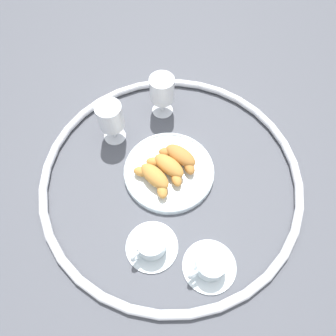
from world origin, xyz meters
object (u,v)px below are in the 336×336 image
juice_glass_left (110,117)px  juice_glass_right (162,91)px  coffee_cup_far (210,265)px  croissant_extra (154,178)px  croissant_large (180,157)px  coffee_cup_near (151,245)px  croissant_small (167,167)px  pastry_plate (168,171)px

juice_glass_left → juice_glass_right: same height
coffee_cup_far → juice_glass_right: size_ratio=0.97×
croissant_extra → juice_glass_left: 0.22m
croissant_large → coffee_cup_near: bearing=145.1°
croissant_large → juice_glass_right: juice_glass_right is taller
croissant_small → juice_glass_right: (0.23, -0.06, 0.05)m
coffee_cup_far → juice_glass_left: bearing=16.1°
croissant_small → juice_glass_left: bearing=33.1°
croissant_large → croissant_small: same height
pastry_plate → coffee_cup_far: size_ratio=1.93×
croissant_extra → croissant_large: bearing=-64.4°
croissant_large → croissant_small: size_ratio=0.99×
croissant_small → croissant_extra: size_ratio=0.98×
croissant_extra → juice_glass_right: size_ratio=0.88×
croissant_small → coffee_cup_far: 0.29m
croissant_large → juice_glass_left: size_ratio=0.86×
croissant_small → coffee_cup_near: croissant_small is taller
coffee_cup_near → juice_glass_right: (0.42, -0.16, 0.07)m
croissant_extra → coffee_cup_far: (-0.26, -0.06, -0.01)m
croissant_extra → coffee_cup_near: croissant_extra is taller
pastry_plate → croissant_large: bearing=-64.7°
coffee_cup_near → croissant_extra: bearing=-19.2°
coffee_cup_near → coffee_cup_far: size_ratio=1.00×
coffee_cup_near → juice_glass_right: bearing=-21.0°
croissant_large → coffee_cup_near: size_ratio=0.88×
croissant_large → juice_glass_left: juice_glass_left is taller
coffee_cup_near → juice_glass_left: 0.38m
juice_glass_right → croissant_small: bearing=166.0°
juice_glass_left → juice_glass_right: 0.18m
coffee_cup_near → juice_glass_left: size_ratio=0.97×
juice_glass_left → pastry_plate: bearing=-146.1°
croissant_small → croissant_extra: bearing=115.5°
croissant_extra → coffee_cup_near: size_ratio=0.90×
coffee_cup_far → croissant_extra: bearing=13.5°
juice_glass_left → juice_glass_right: bearing=-73.0°
juice_glass_left → coffee_cup_near: bearing=-178.5°
croissant_small → coffee_cup_far: croissant_small is taller
pastry_plate → coffee_cup_far: bearing=-176.9°
croissant_large → juice_glass_right: bearing=-3.3°
coffee_cup_far → juice_glass_right: (0.51, -0.04, 0.07)m
coffee_cup_near → juice_glass_left: juice_glass_left is taller
croissant_extra → juice_glass_right: (0.25, -0.10, 0.05)m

